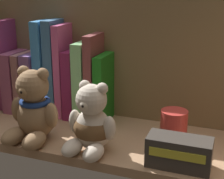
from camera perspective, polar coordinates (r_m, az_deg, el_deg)
name	(u,v)px	position (r cm, az deg, el deg)	size (l,w,h in cm)	color
shelf_board	(99,138)	(79.62, -2.26, -8.07)	(72.61, 24.00, 2.00)	#A87F5B
shelf_back_panel	(117,61)	(85.58, 0.87, 4.84)	(75.01, 1.20, 33.07)	olive
book_0	(1,71)	(100.30, -18.00, 2.89)	(3.00, 14.49, 18.80)	teal
book_1	(10,64)	(97.83, -16.69, 4.17)	(2.43, 10.39, 23.85)	#892F5A
book_2	(21,79)	(96.97, -14.97, 1.74)	(3.12, 13.67, 15.79)	#964B6F
book_3	(30,80)	(95.35, -13.53, 1.57)	(1.88, 13.29, 15.74)	#935E5E
book_4	(39,81)	(93.88, -12.14, 1.43)	(2.78, 12.66, 15.79)	#724C84
book_5	(47,67)	(91.27, -10.73, 3.78)	(2.34, 10.97, 24.18)	#3A85CA
book_6	(57,67)	(89.82, -9.16, 3.73)	(2.56, 9.75, 24.45)	teal
book_7	(66,70)	(88.70, -7.66, 3.29)	(1.86, 10.30, 23.45)	#CF548F
book_8	(76,82)	(88.32, -6.04, 1.20)	(2.70, 11.18, 17.27)	maroon
book_9	(87,79)	(86.69, -4.21, 1.72)	(2.72, 12.30, 19.56)	#86CD84
book_10	(97,76)	(85.32, -2.50, 2.19)	(2.08, 12.19, 21.58)	brown
book_11	(107,86)	(85.05, -0.89, 0.52)	(2.24, 12.59, 16.90)	#196A17
teddy_bear_larger	(33,110)	(76.07, -13.01, -3.28)	(11.95, 12.19, 16.30)	#93704C
teddy_bear_smaller	(92,124)	(69.99, -3.43, -5.77)	(10.81, 11.39, 14.68)	beige
pillar_candle	(174,126)	(75.22, 10.25, -6.08)	(5.80, 5.80, 7.26)	#C63833
small_product_box	(179,152)	(66.26, 11.12, -10.22)	(11.99, 5.51, 5.91)	#38332D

